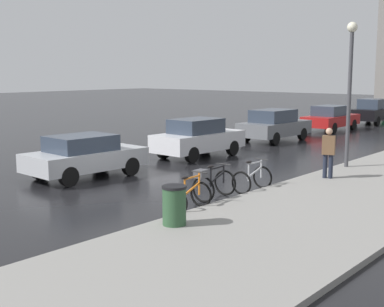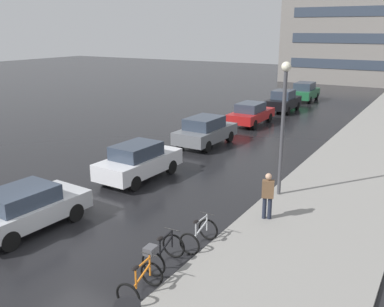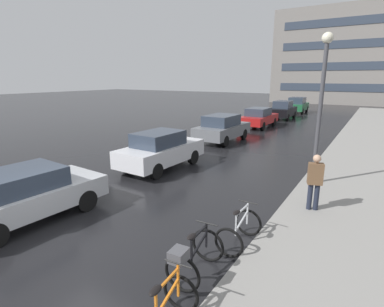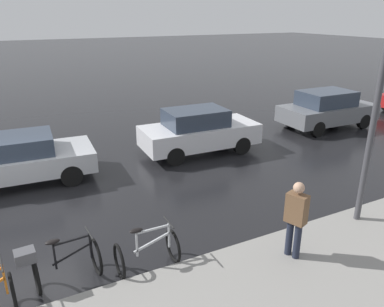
# 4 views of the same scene
# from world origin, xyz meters

# --- Properties ---
(ground_plane) EXTENTS (140.00, 140.00, 0.00)m
(ground_plane) POSITION_xyz_m (0.00, 0.00, 0.00)
(ground_plane) COLOR black
(bicycle_nearest) EXTENTS (0.77, 1.17, 0.97)m
(bicycle_nearest) POSITION_xyz_m (3.34, -0.82, 0.39)
(bicycle_nearest) COLOR black
(bicycle_nearest) RESTS_ON ground
(bicycle_second) EXTENTS (0.82, 1.44, 0.99)m
(bicycle_second) POSITION_xyz_m (3.04, 0.51, 0.50)
(bicycle_second) COLOR black
(bicycle_second) RESTS_ON ground
(bicycle_third) EXTENTS (0.71, 1.19, 0.96)m
(bicycle_third) POSITION_xyz_m (3.32, 2.13, 0.39)
(bicycle_third) COLOR black
(bicycle_third) RESTS_ON ground
(car_silver) EXTENTS (2.15, 4.15, 1.45)m
(car_silver) POSITION_xyz_m (-2.23, 0.27, 0.75)
(car_silver) COLOR #B2B5BA
(car_silver) RESTS_ON ground
(car_white) EXTENTS (1.92, 4.24, 1.62)m
(car_white) POSITION_xyz_m (-2.08, 6.14, 0.82)
(car_white) COLOR silver
(car_white) RESTS_ON ground
(car_grey) EXTENTS (2.02, 4.29, 1.64)m
(car_grey) POSITION_xyz_m (-2.37, 12.67, 0.83)
(car_grey) COLOR slate
(car_grey) RESTS_ON ground
(car_red) EXTENTS (1.87, 4.39, 1.53)m
(car_red) POSITION_xyz_m (-2.33, 19.11, 0.77)
(car_red) COLOR #AD1919
(car_red) RESTS_ON ground
(car_black) EXTENTS (1.82, 4.11, 1.72)m
(car_black) POSITION_xyz_m (-2.04, 24.97, 0.84)
(car_black) COLOR black
(car_black) RESTS_ON ground
(pedestrian) EXTENTS (0.46, 0.36, 1.78)m
(pedestrian) POSITION_xyz_m (4.44, 4.83, 1.01)
(pedestrian) COLOR #1E2333
(pedestrian) RESTS_ON ground
(streetlamp) EXTENTS (0.36, 0.36, 5.28)m
(streetlamp) POSITION_xyz_m (4.01, 7.22, 3.35)
(streetlamp) COLOR #424247
(streetlamp) RESTS_ON ground
(trash_bin) EXTENTS (0.56, 0.56, 1.04)m
(trash_bin) POSITION_xyz_m (4.20, -2.34, 0.52)
(trash_bin) COLOR #2D5133
(trash_bin) RESTS_ON ground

